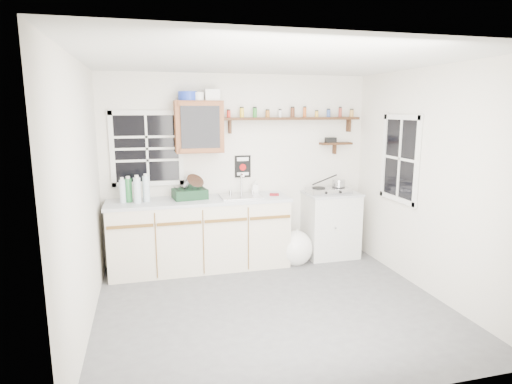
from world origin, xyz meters
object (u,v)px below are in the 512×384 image
main_cabinet (200,234)px  dish_rack (191,191)px  right_cabinet (330,224)px  upper_cabinet (199,127)px  spice_shelf (292,118)px  hotplate (329,190)px

main_cabinet → dish_rack: (-0.10, 0.06, 0.56)m
right_cabinet → upper_cabinet: size_ratio=1.40×
upper_cabinet → dish_rack: size_ratio=1.44×
right_cabinet → spice_shelf: spice_shelf is taller
main_cabinet → right_cabinet: (1.83, 0.03, -0.01)m
hotplate → right_cabinet: bearing=18.3°
dish_rack → hotplate: (1.88, -0.06, -0.07)m
right_cabinet → dish_rack: dish_rack is taller
upper_cabinet → spice_shelf: 1.28m
spice_shelf → dish_rack: bearing=-173.9°
main_cabinet → upper_cabinet: size_ratio=3.55×
dish_rack → main_cabinet: bearing=-41.0°
spice_shelf → dish_rack: (-1.40, -0.15, -0.91)m
main_cabinet → spice_shelf: bearing=9.3°
main_cabinet → right_cabinet: size_ratio=2.54×
upper_cabinet → right_cabinet: bearing=-3.8°
hotplate → spice_shelf: bearing=154.8°
upper_cabinet → dish_rack: (-0.13, -0.08, -0.81)m
main_cabinet → upper_cabinet: 1.37m
upper_cabinet → spice_shelf: (1.27, 0.07, 0.10)m
right_cabinet → dish_rack: (-1.93, 0.04, 0.56)m
main_cabinet → spice_shelf: (1.31, 0.21, 1.47)m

